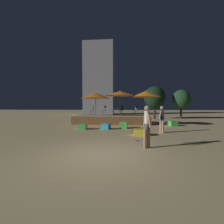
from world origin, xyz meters
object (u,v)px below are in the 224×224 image
at_px(cube_seat_5, 106,126).
at_px(bistro_chair_2, 104,109).
at_px(bistro_chair_1, 93,109).
at_px(person_0, 147,125).
at_px(cube_seat_1, 139,132).
at_px(background_tree_0, 155,98).
at_px(cube_seat_4, 90,122).
at_px(cube_seat_0, 173,124).
at_px(bistro_chair_3, 136,109).
at_px(background_tree_1, 181,99).
at_px(person_1, 162,118).
at_px(patio_umbrella_0, 96,95).
at_px(frisbee_disc, 136,140).
at_px(cube_seat_3, 123,125).
at_px(patio_umbrella_1, 146,94).
at_px(cube_seat_2, 83,127).
at_px(bistro_chair_0, 122,109).
at_px(patio_umbrella_2, 120,93).

xyz_separation_m(cube_seat_5, bistro_chair_2, (-0.65, 3.67, 1.18)).
bearing_deg(bistro_chair_1, person_0, -3.97).
relative_size(cube_seat_1, bistro_chair_2, 0.69).
bearing_deg(background_tree_0, cube_seat_4, -136.05).
bearing_deg(person_0, cube_seat_0, -140.40).
xyz_separation_m(bistro_chair_3, background_tree_0, (2.92, 5.41, 1.44)).
xyz_separation_m(cube_seat_1, background_tree_1, (6.79, 12.21, 2.43)).
distance_m(person_1, background_tree_0, 11.10).
xyz_separation_m(patio_umbrella_0, frisbee_disc, (3.19, -6.04, -2.66)).
relative_size(cube_seat_3, background_tree_0, 0.15).
distance_m(person_0, bistro_chair_2, 9.02).
relative_size(cube_seat_0, cube_seat_5, 1.07).
relative_size(patio_umbrella_0, frisbee_disc, 12.63).
xyz_separation_m(cube_seat_5, frisbee_disc, (1.93, -3.61, -0.20)).
height_order(cube_seat_3, bistro_chair_1, bistro_chair_1).
bearing_deg(patio_umbrella_1, background_tree_1, 53.03).
height_order(patio_umbrella_0, bistro_chair_1, patio_umbrella_0).
relative_size(cube_seat_5, bistro_chair_1, 0.76).
height_order(patio_umbrella_1, cube_seat_5, patio_umbrella_1).
distance_m(cube_seat_3, cube_seat_5, 1.39).
distance_m(patio_umbrella_0, cube_seat_1, 6.31).
relative_size(cube_seat_2, person_0, 0.33).
bearing_deg(bistro_chair_0, bistro_chair_2, -27.30).
bearing_deg(person_1, patio_umbrella_0, -165.86).
bearing_deg(cube_seat_1, cube_seat_0, 53.25).
relative_size(bistro_chair_0, frisbee_disc, 3.77).
height_order(patio_umbrella_0, patio_umbrella_2, patio_umbrella_2).
xyz_separation_m(cube_seat_2, background_tree_0, (7.14, 9.83, 2.63)).
xyz_separation_m(patio_umbrella_1, bistro_chair_2, (-3.87, 1.37, -1.38)).
height_order(cube_seat_1, cube_seat_2, cube_seat_2).
height_order(cube_seat_0, background_tree_0, background_tree_0).
xyz_separation_m(patio_umbrella_2, background_tree_0, (4.44, 7.23, -0.01)).
xyz_separation_m(frisbee_disc, background_tree_0, (3.48, 13.21, 2.82)).
distance_m(cube_seat_4, background_tree_0, 10.35).
height_order(cube_seat_1, background_tree_0, background_tree_0).
relative_size(patio_umbrella_2, person_1, 1.81).
bearing_deg(cube_seat_5, background_tree_0, 60.59).
relative_size(patio_umbrella_0, cube_seat_1, 4.87).
bearing_deg(bistro_chair_1, person_1, 18.27).
xyz_separation_m(cube_seat_4, bistro_chair_1, (-0.08, 1.31, 1.15)).
bearing_deg(cube_seat_1, frisbee_disc, -102.36).
relative_size(cube_seat_2, bistro_chair_1, 0.64).
xyz_separation_m(cube_seat_2, bistro_chair_1, (-0.16, 4.18, 1.19)).
distance_m(cube_seat_0, person_0, 7.79).
bearing_deg(frisbee_disc, person_1, 52.82).
bearing_deg(bistro_chair_0, cube_seat_3, 54.96).
xyz_separation_m(cube_seat_0, cube_seat_3, (-4.24, -1.64, 0.03)).
bearing_deg(cube_seat_4, patio_umbrella_2, -5.78).
xyz_separation_m(patio_umbrella_1, bistro_chair_0, (-2.15, 1.70, -1.38)).
height_order(patio_umbrella_1, cube_seat_4, patio_umbrella_1).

